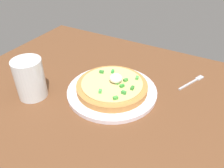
{
  "coord_description": "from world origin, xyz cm",
  "views": [
    {
      "loc": [
        -20.03,
        39.99,
        44.6
      ],
      "look_at": [
        6.48,
        -7.59,
        5.82
      ],
      "focal_mm": 36.92,
      "sensor_mm": 36.0,
      "label": 1
    }
  ],
  "objects_px": {
    "fork": "(193,82)",
    "cup_near": "(30,80)",
    "plate": "(112,91)",
    "pizza": "(112,86)"
  },
  "relations": [
    {
      "from": "plate",
      "to": "pizza",
      "type": "relative_size",
      "value": 1.27
    },
    {
      "from": "plate",
      "to": "fork",
      "type": "relative_size",
      "value": 2.38
    },
    {
      "from": "plate",
      "to": "cup_near",
      "type": "bearing_deg",
      "value": 31.61
    },
    {
      "from": "pizza",
      "to": "fork",
      "type": "bearing_deg",
      "value": -138.72
    },
    {
      "from": "plate",
      "to": "fork",
      "type": "distance_m",
      "value": 0.26
    },
    {
      "from": "plate",
      "to": "pizza",
      "type": "height_order",
      "value": "pizza"
    },
    {
      "from": "cup_near",
      "to": "fork",
      "type": "relative_size",
      "value": 1.04
    },
    {
      "from": "pizza",
      "to": "plate",
      "type": "bearing_deg",
      "value": 32.58
    },
    {
      "from": "pizza",
      "to": "cup_near",
      "type": "relative_size",
      "value": 1.79
    },
    {
      "from": "fork",
      "to": "cup_near",
      "type": "bearing_deg",
      "value": 149.99
    }
  ]
}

